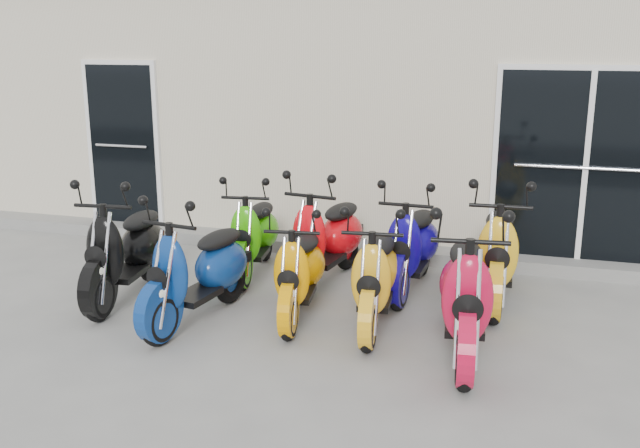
# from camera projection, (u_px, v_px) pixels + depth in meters

# --- Properties ---
(ground) EXTENTS (80.00, 80.00, 0.00)m
(ground) POSITION_uv_depth(u_px,v_px,m) (302.00, 314.00, 6.89)
(ground) COLOR gray
(ground) RESTS_ON ground
(building) EXTENTS (14.00, 6.00, 3.20)m
(building) POSITION_uv_depth(u_px,v_px,m) (403.00, 102.00, 11.30)
(building) COLOR beige
(building) RESTS_ON ground
(front_step) EXTENTS (14.00, 0.40, 0.15)m
(front_step) POSITION_uv_depth(u_px,v_px,m) (353.00, 249.00, 8.74)
(front_step) COLOR gray
(front_step) RESTS_ON ground
(door_left) EXTENTS (1.07, 0.08, 2.22)m
(door_left) POSITION_uv_depth(u_px,v_px,m) (123.00, 141.00, 9.47)
(door_left) COLOR black
(door_left) RESTS_ON front_step
(door_right) EXTENTS (2.02, 0.08, 2.22)m
(door_right) POSITION_uv_depth(u_px,v_px,m) (586.00, 162.00, 7.86)
(door_right) COLOR black
(door_right) RESTS_ON front_step
(scooter_front_black) EXTENTS (0.82, 1.84, 1.32)m
(scooter_front_black) POSITION_uv_depth(u_px,v_px,m) (125.00, 237.00, 7.14)
(scooter_front_black) COLOR black
(scooter_front_black) RESTS_ON ground
(scooter_front_blue) EXTENTS (0.88, 1.81, 1.28)m
(scooter_front_blue) POSITION_uv_depth(u_px,v_px,m) (197.00, 256.00, 6.55)
(scooter_front_blue) COLOR navy
(scooter_front_blue) RESTS_ON ground
(scooter_front_orange_a) EXTENTS (0.78, 1.63, 1.16)m
(scooter_front_orange_a) POSITION_uv_depth(u_px,v_px,m) (299.00, 259.00, 6.67)
(scooter_front_orange_a) COLOR #F09A00
(scooter_front_orange_a) RESTS_ON ground
(scooter_front_orange_b) EXTENTS (0.76, 1.71, 1.22)m
(scooter_front_orange_b) POSITION_uv_depth(u_px,v_px,m) (377.00, 263.00, 6.45)
(scooter_front_orange_b) COLOR yellow
(scooter_front_orange_b) RESTS_ON ground
(scooter_front_red) EXTENTS (0.88, 1.92, 1.37)m
(scooter_front_red) POSITION_uv_depth(u_px,v_px,m) (467.00, 277.00, 5.85)
(scooter_front_red) COLOR red
(scooter_front_red) RESTS_ON ground
(scooter_back_green) EXTENTS (0.81, 1.68, 1.19)m
(scooter_back_green) POSITION_uv_depth(u_px,v_px,m) (254.00, 223.00, 7.90)
(scooter_back_green) COLOR #33B308
(scooter_back_green) RESTS_ON ground
(scooter_back_red) EXTENTS (0.91, 1.84, 1.30)m
(scooter_back_red) POSITION_uv_depth(u_px,v_px,m) (327.00, 225.00, 7.58)
(scooter_back_red) COLOR red
(scooter_back_red) RESTS_ON ground
(scooter_back_blue) EXTENTS (0.70, 1.73, 1.26)m
(scooter_back_blue) POSITION_uv_depth(u_px,v_px,m) (413.00, 233.00, 7.36)
(scooter_back_blue) COLOR #0F0577
(scooter_back_blue) RESTS_ON ground
(scooter_back_yellow) EXTENTS (0.73, 1.83, 1.34)m
(scooter_back_yellow) POSITION_uv_depth(u_px,v_px,m) (499.00, 238.00, 7.06)
(scooter_back_yellow) COLOR gold
(scooter_back_yellow) RESTS_ON ground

